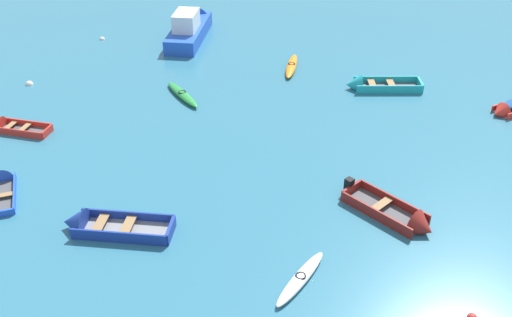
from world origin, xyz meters
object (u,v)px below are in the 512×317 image
at_px(rowboat_red_near_camera, 512,107).
at_px(rowboat_deep_blue_cluster_inner, 97,225).
at_px(rowboat_red_near_right, 8,127).
at_px(mooring_buoy_central, 29,84).
at_px(rowboat_turquoise_far_back, 369,85).
at_px(motor_launch_blue_cluster_outer, 190,27).
at_px(mooring_buoy_between_boats_right, 102,39).
at_px(kayak_green_center, 182,94).
at_px(kayak_orange_back_row_right, 292,66).
at_px(rowboat_maroon_far_left, 403,218).
at_px(rowboat_blue_midfield_left, 2,183).
at_px(kayak_white_midfield_right, 301,278).

distance_m(rowboat_red_near_camera, rowboat_deep_blue_cluster_inner, 21.68).
height_order(rowboat_red_near_right, mooring_buoy_central, rowboat_red_near_right).
bearing_deg(rowboat_turquoise_far_back, motor_launch_blue_cluster_outer, 129.88).
relative_size(rowboat_deep_blue_cluster_inner, mooring_buoy_between_boats_right, 12.57).
xyz_separation_m(kayak_green_center, kayak_orange_back_row_right, (6.90, 2.38, -0.00)).
height_order(rowboat_deep_blue_cluster_inner, mooring_buoy_central, rowboat_deep_blue_cluster_inner).
bearing_deg(mooring_buoy_between_boats_right, rowboat_red_near_camera, -36.67).
relative_size(rowboat_red_near_camera, kayak_green_center, 0.96).
bearing_deg(rowboat_maroon_far_left, mooring_buoy_between_boats_right, 116.50).
xyz_separation_m(rowboat_blue_midfield_left, kayak_orange_back_row_right, (15.36, 9.09, 0.03)).
distance_m(rowboat_maroon_far_left, kayak_white_midfield_right, 5.26).
bearing_deg(rowboat_deep_blue_cluster_inner, kayak_green_center, 66.84).
distance_m(kayak_orange_back_row_right, motor_launch_blue_cluster_outer, 8.52).
xyz_separation_m(kayak_white_midfield_right, rowboat_red_near_right, (-11.08, 13.30, 0.02)).
relative_size(rowboat_red_near_camera, mooring_buoy_between_boats_right, 9.77).
height_order(kayak_white_midfield_right, mooring_buoy_central, kayak_white_midfield_right).
relative_size(kayak_green_center, rowboat_turquoise_far_back, 0.81).
distance_m(rowboat_deep_blue_cluster_inner, motor_launch_blue_cluster_outer, 20.62).
height_order(rowboat_red_near_camera, rowboat_turquoise_far_back, rowboat_turquoise_far_back).
bearing_deg(rowboat_blue_midfield_left, rowboat_red_near_right, 94.24).
xyz_separation_m(kayak_green_center, mooring_buoy_between_boats_right, (-4.28, 9.92, -0.16)).
bearing_deg(rowboat_maroon_far_left, mooring_buoy_central, 133.29).
height_order(kayak_white_midfield_right, mooring_buoy_between_boats_right, kayak_white_midfield_right).
xyz_separation_m(mooring_buoy_central, mooring_buoy_between_boats_right, (4.10, 6.34, 0.00)).
relative_size(rowboat_red_near_camera, rowboat_turquoise_far_back, 0.78).
bearing_deg(rowboat_red_near_right, mooring_buoy_between_boats_right, 68.54).
relative_size(kayak_orange_back_row_right, rowboat_turquoise_far_back, 0.80).
relative_size(rowboat_red_near_camera, rowboat_maroon_far_left, 0.87).
relative_size(kayak_white_midfield_right, mooring_buoy_between_boats_right, 7.36).
distance_m(rowboat_red_near_camera, mooring_buoy_between_boats_right, 26.01).
relative_size(rowboat_maroon_far_left, kayak_white_midfield_right, 1.53).
xyz_separation_m(motor_launch_blue_cluster_outer, mooring_buoy_between_boats_right, (-5.95, 0.84, -0.69)).
height_order(rowboat_blue_midfield_left, rowboat_turquoise_far_back, rowboat_turquoise_far_back).
distance_m(rowboat_deep_blue_cluster_inner, kayak_orange_back_row_right, 17.27).
distance_m(rowboat_blue_midfield_left, kayak_white_midfield_right, 13.52).
height_order(rowboat_blue_midfield_left, kayak_white_midfield_right, rowboat_blue_midfield_left).
height_order(rowboat_turquoise_far_back, rowboat_red_near_right, rowboat_turquoise_far_back).
bearing_deg(rowboat_blue_midfield_left, motor_launch_blue_cluster_outer, 57.34).
height_order(rowboat_red_near_camera, rowboat_deep_blue_cluster_inner, rowboat_deep_blue_cluster_inner).
bearing_deg(motor_launch_blue_cluster_outer, mooring_buoy_between_boats_right, 171.99).
bearing_deg(rowboat_blue_midfield_left, kayak_green_center, 38.44).
distance_m(kayak_green_center, rowboat_deep_blue_cluster_inner, 11.50).
relative_size(kayak_orange_back_row_right, mooring_buoy_central, 8.18).
distance_m(rowboat_red_near_camera, motor_launch_blue_cluster_outer, 20.95).
height_order(rowboat_deep_blue_cluster_inner, motor_launch_blue_cluster_outer, motor_launch_blue_cluster_outer).
bearing_deg(kayak_white_midfield_right, mooring_buoy_central, 119.83).
bearing_deg(kayak_green_center, kayak_white_midfield_right, -81.43).
bearing_deg(rowboat_red_near_right, rowboat_turquoise_far_back, 0.97).
bearing_deg(mooring_buoy_central, mooring_buoy_between_boats_right, 57.15).
xyz_separation_m(rowboat_blue_midfield_left, rowboat_red_near_right, (-0.37, 5.05, 0.03)).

